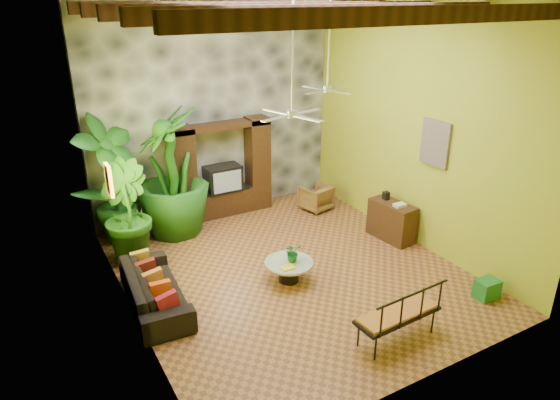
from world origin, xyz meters
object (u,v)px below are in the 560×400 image
sofa (154,289)px  wicker_armchair (316,198)px  tall_plant_b (125,213)px  side_console (392,221)px  green_bin (487,289)px  ceiling_fan_front (292,101)px  tall_plant_a (112,181)px  tall_plant_c (171,173)px  ceiling_fan_back (328,79)px  coffee_table (289,268)px  entertainment_center (223,176)px  iron_bench (402,312)px

sofa → wicker_armchair: bearing=-61.7°
tall_plant_b → side_console: (5.25, -1.87, -0.61)m
green_bin → sofa: bearing=152.5°
ceiling_fan_front → tall_plant_a: ceiling_fan_front is taller
tall_plant_b → tall_plant_c: 1.50m
ceiling_fan_back → green_bin: ceiling_fan_back is taller
sofa → side_console: bearing=-86.3°
sofa → tall_plant_a: tall_plant_a is taller
wicker_armchair → green_bin: 4.81m
tall_plant_a → tall_plant_c: 1.24m
ceiling_fan_front → wicker_armchair: bearing=48.9°
tall_plant_b → coffee_table: 3.39m
coffee_table → tall_plant_a: bearing=126.9°
entertainment_center → ceiling_fan_back: bearing=-50.4°
entertainment_center → wicker_armchair: size_ratio=3.47×
wicker_armchair → coffee_table: size_ratio=0.76×
tall_plant_b → green_bin: tall_plant_b is taller
ceiling_fan_front → green_bin: 4.77m
entertainment_center → ceiling_fan_back: (1.60, -1.94, 2.44)m
ceiling_fan_back → side_console: size_ratio=1.77×
ceiling_fan_front → ceiling_fan_back: bearing=41.6°
sofa → wicker_armchair: sofa is taller
sofa → green_bin: size_ratio=5.47×
coffee_table → ceiling_fan_front: bearing=-93.3°
ceiling_fan_back → tall_plant_c: ceiling_fan_back is taller
tall_plant_c → side_console: tall_plant_c is taller
tall_plant_b → green_bin: (5.16, -4.50, -0.85)m
iron_bench → green_bin: bearing=1.6°
wicker_armchair → entertainment_center: bearing=-35.9°
tall_plant_b → iron_bench: bearing=-57.4°
wicker_armchair → coffee_table: (-2.29, -2.56, -0.06)m
tall_plant_c → tall_plant_a: bearing=172.9°
tall_plant_c → tall_plant_b: bearing=-147.9°
entertainment_center → green_bin: entertainment_center is taller
sofa → tall_plant_c: (1.24, 2.58, 1.10)m
ceiling_fan_back → sofa: size_ratio=0.84×
wicker_armchair → tall_plant_a: 4.86m
wicker_armchair → tall_plant_a: tall_plant_a is taller
ceiling_fan_back → iron_bench: (-1.22, -3.92, -2.86)m
ceiling_fan_front → tall_plant_c: ceiling_fan_front is taller
entertainment_center → green_bin: size_ratio=5.91×
coffee_table → wicker_armchair: bearing=48.1°
side_console → ceiling_fan_back: bearing=127.1°
entertainment_center → sofa: entertainment_center is taller
wicker_armchair → tall_plant_c: (-3.47, 0.48, 1.11)m
tall_plant_a → tall_plant_c: tall_plant_c is taller
iron_bench → tall_plant_b: bearing=119.9°
iron_bench → green_bin: (2.19, 0.16, -0.37)m
coffee_table → side_console: side_console is taller
entertainment_center → tall_plant_b: 2.86m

